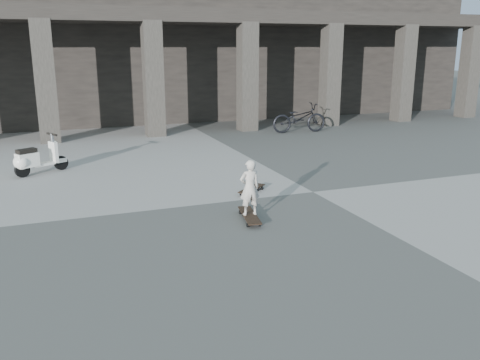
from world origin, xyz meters
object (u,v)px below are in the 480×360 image
object	(u,v)px
skateboard_spare	(252,189)
bicycle	(299,118)
child	(250,188)
scooter	(32,160)
longboard	(249,216)

from	to	relation	value
skateboard_spare	bicycle	size ratio (longest dim) A/B	0.40
skateboard_spare	child	bearing A→B (deg)	-152.95
child	bicycle	distance (m)	10.11
scooter	bicycle	xyz separation A→B (m)	(9.24, 3.45, 0.15)
longboard	skateboard_spare	size ratio (longest dim) A/B	1.32
skateboard_spare	child	distance (m)	1.91
child	bicycle	size ratio (longest dim) A/B	0.51
skateboard_spare	scooter	distance (m)	5.69
bicycle	scooter	bearing A→B (deg)	116.10
skateboard_spare	bicycle	world-z (taller)	bicycle
child	bicycle	bearing A→B (deg)	-121.34
longboard	child	bearing A→B (deg)	126.74
scooter	bicycle	world-z (taller)	bicycle
longboard	bicycle	world-z (taller)	bicycle
scooter	bicycle	size ratio (longest dim) A/B	0.63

